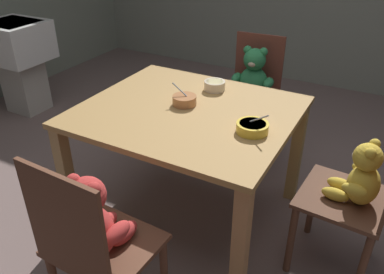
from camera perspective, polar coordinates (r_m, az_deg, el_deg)
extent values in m
cube|color=#745F5B|center=(2.56, -0.55, -10.94)|extent=(5.20, 5.20, 0.04)
cube|color=#AA8148|center=(2.16, -0.64, 3.67)|extent=(1.14, 1.00, 0.03)
cube|color=tan|center=(2.33, -17.57, -6.07)|extent=(0.07, 0.07, 0.68)
cube|color=#B27D4E|center=(1.85, 6.97, -15.51)|extent=(0.07, 0.07, 0.68)
cube|color=#B18A4C|center=(2.91, -5.22, 2.98)|extent=(0.07, 0.07, 0.68)
cube|color=tan|center=(2.55, 14.80, -2.21)|extent=(0.07, 0.07, 0.68)
cube|color=brown|center=(1.75, -12.32, -14.95)|extent=(0.43, 0.39, 0.02)
cube|color=brown|center=(1.51, -17.87, -12.22)|extent=(0.39, 0.03, 0.46)
cylinder|color=brown|center=(1.91, -4.04, -19.12)|extent=(0.04, 0.04, 0.43)
cylinder|color=brown|center=(2.08, -12.50, -14.88)|extent=(0.04, 0.04, 0.43)
ellipsoid|color=#BA3431|center=(1.64, -14.35, -13.06)|extent=(0.21, 0.18, 0.23)
ellipsoid|color=#CBC48B|center=(1.67, -12.97, -12.30)|extent=(0.11, 0.07, 0.14)
sphere|color=#BA3431|center=(1.53, -14.90, -8.15)|extent=(0.15, 0.15, 0.15)
ellipsoid|color=#CBC48B|center=(1.57, -13.53, -7.50)|extent=(0.06, 0.05, 0.04)
sphere|color=#BA3431|center=(1.46, -14.01, -7.35)|extent=(0.06, 0.06, 0.06)
sphere|color=#BA3431|center=(1.53, -16.79, -6.05)|extent=(0.06, 0.06, 0.06)
ellipsoid|color=#BA3431|center=(1.57, -10.74, -13.40)|extent=(0.07, 0.13, 0.06)
ellipsoid|color=#BA3431|center=(1.70, -16.71, -10.32)|extent=(0.07, 0.13, 0.06)
ellipsoid|color=#BA3431|center=(1.72, -9.78, -13.51)|extent=(0.08, 0.16, 0.07)
ellipsoid|color=#BA3431|center=(1.78, -12.61, -12.11)|extent=(0.08, 0.16, 0.07)
cube|color=brown|center=(2.08, 20.97, -8.25)|extent=(0.43, 0.43, 0.02)
cylinder|color=brown|center=(2.37, 17.01, -9.09)|extent=(0.04, 0.04, 0.43)
cylinder|color=brown|center=(2.12, 14.11, -14.20)|extent=(0.04, 0.04, 0.43)
cylinder|color=brown|center=(2.34, 25.09, -11.50)|extent=(0.04, 0.04, 0.43)
cylinder|color=brown|center=(2.08, 23.32, -17.06)|extent=(0.04, 0.04, 0.43)
ellipsoid|color=gold|center=(2.01, 23.46, -6.33)|extent=(0.16, 0.18, 0.20)
ellipsoid|color=beige|center=(2.02, 22.11, -6.18)|extent=(0.06, 0.10, 0.12)
sphere|color=gold|center=(1.94, 24.06, -2.68)|extent=(0.13, 0.13, 0.13)
ellipsoid|color=beige|center=(1.94, 22.71, -2.56)|extent=(0.05, 0.06, 0.04)
sphere|color=gold|center=(1.95, 24.89, -0.93)|extent=(0.05, 0.05, 0.05)
sphere|color=gold|center=(1.87, 24.38, -2.15)|extent=(0.05, 0.05, 0.05)
ellipsoid|color=gold|center=(2.08, 23.58, -4.23)|extent=(0.12, 0.06, 0.06)
ellipsoid|color=gold|center=(1.92, 22.39, -7.05)|extent=(0.12, 0.06, 0.06)
ellipsoid|color=gold|center=(2.10, 20.62, -6.40)|extent=(0.13, 0.07, 0.06)
ellipsoid|color=gold|center=(2.02, 19.95, -7.78)|extent=(0.13, 0.07, 0.06)
cube|color=brown|center=(2.91, 8.24, 4.87)|extent=(0.41, 0.41, 0.02)
cube|color=brown|center=(2.98, 9.62, 10.29)|extent=(0.36, 0.04, 0.45)
cylinder|color=brown|center=(2.92, 3.93, 0.24)|extent=(0.04, 0.04, 0.43)
cylinder|color=brown|center=(2.84, 10.08, -1.11)|extent=(0.04, 0.04, 0.43)
cylinder|color=brown|center=(3.19, 6.02, 2.86)|extent=(0.04, 0.04, 0.43)
cylinder|color=brown|center=(3.12, 11.68, 1.69)|extent=(0.04, 0.04, 0.43)
ellipsoid|color=#2E834D|center=(2.92, 8.82, 7.71)|extent=(0.22, 0.19, 0.24)
ellipsoid|color=beige|center=(2.87, 8.46, 7.10)|extent=(0.12, 0.07, 0.14)
sphere|color=#2E834D|center=(2.85, 9.04, 10.99)|extent=(0.16, 0.16, 0.16)
ellipsoid|color=beige|center=(2.80, 8.68, 10.42)|extent=(0.07, 0.06, 0.05)
sphere|color=#2E834D|center=(2.85, 8.11, 12.34)|extent=(0.06, 0.06, 0.06)
sphere|color=#2E834D|center=(2.82, 10.29, 11.99)|extent=(0.06, 0.06, 0.06)
ellipsoid|color=#2E834D|center=(2.91, 6.47, 8.49)|extent=(0.08, 0.14, 0.07)
ellipsoid|color=#2E834D|center=(2.86, 11.00, 7.67)|extent=(0.08, 0.14, 0.07)
ellipsoid|color=#2E834D|center=(2.85, 6.85, 5.50)|extent=(0.08, 0.16, 0.07)
ellipsoid|color=#2E834D|center=(2.82, 9.07, 5.07)|extent=(0.08, 0.16, 0.07)
cylinder|color=#BC7749|center=(2.20, -1.10, 5.32)|extent=(0.13, 0.13, 0.05)
cylinder|color=#BC7749|center=(2.20, -1.09, 4.83)|extent=(0.07, 0.07, 0.01)
cylinder|color=beige|center=(2.19, -1.10, 5.86)|extent=(0.11, 0.11, 0.01)
cylinder|color=#BCBCC1|center=(2.18, -1.81, 6.86)|extent=(0.09, 0.01, 0.07)
ellipsoid|color=#BCBCC1|center=(2.18, -0.87, 5.71)|extent=(0.03, 0.02, 0.01)
cylinder|color=beige|center=(2.39, 3.29, 7.43)|extent=(0.13, 0.13, 0.06)
cylinder|color=beige|center=(2.40, 3.28, 6.92)|extent=(0.07, 0.07, 0.01)
cylinder|color=#D0C187|center=(2.38, 3.31, 7.95)|extent=(0.10, 0.10, 0.01)
cylinder|color=yellow|center=(1.94, 8.71, 1.36)|extent=(0.16, 0.16, 0.05)
cylinder|color=yellow|center=(1.95, 8.67, 0.86)|extent=(0.09, 0.09, 0.01)
cylinder|color=tan|center=(1.93, 8.75, 1.87)|extent=(0.13, 0.13, 0.01)
cylinder|color=#BCBCC1|center=(1.89, 9.65, 2.61)|extent=(0.10, 0.05, 0.08)
ellipsoid|color=#BCBCC1|center=(1.94, 8.49, 1.92)|extent=(0.04, 0.03, 0.01)
cube|color=#B7B2A8|center=(4.01, -22.93, 6.95)|extent=(0.31, 0.28, 0.49)
cube|color=white|center=(3.88, -24.15, 12.53)|extent=(0.52, 0.47, 0.33)
cube|color=#38383D|center=(3.85, -24.54, 14.31)|extent=(0.41, 0.37, 0.08)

